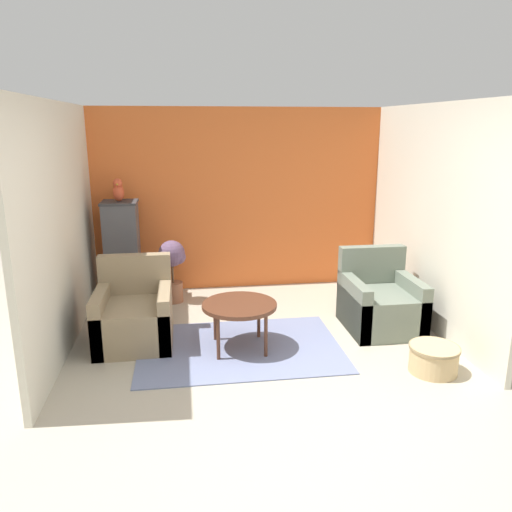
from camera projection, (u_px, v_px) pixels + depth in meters
The scene contains 12 objects.
ground_plane at pixel (284, 408), 4.01m from camera, with size 20.00×20.00×0.00m, color #B2A893.
wall_back_accent at pixel (239, 200), 6.75m from camera, with size 3.97×0.06×2.43m.
wall_left at pixel (61, 228), 4.94m from camera, with size 0.06×3.16×2.43m.
wall_right at pixel (432, 217), 5.48m from camera, with size 0.06×3.16×2.43m.
area_rug at pixel (240, 348), 5.07m from camera, with size 2.04×1.41×0.01m.
coffee_table at pixel (239, 307), 4.96m from camera, with size 0.75×0.75×0.49m.
armchair_left at pixel (135, 316), 5.16m from camera, with size 0.76×0.84×0.86m.
armchair_right at pixel (380, 304), 5.53m from camera, with size 0.76×0.84×0.86m.
birdcage at pixel (123, 253), 6.30m from camera, with size 0.45×0.45×1.29m.
parrot at pixel (118, 191), 6.10m from camera, with size 0.13×0.24×0.29m.
potted_plant at pixel (172, 263), 6.29m from camera, with size 0.36×0.33×0.80m.
wicker_basket at pixel (434, 358), 4.56m from camera, with size 0.45×0.45×0.25m.
Camera 1 is at (-0.73, -3.49, 2.20)m, focal length 35.00 mm.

